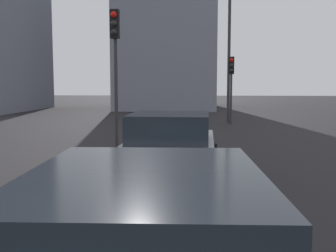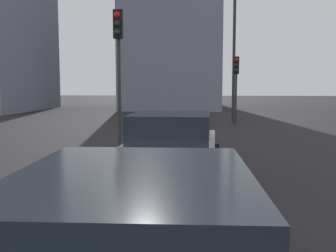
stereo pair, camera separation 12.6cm
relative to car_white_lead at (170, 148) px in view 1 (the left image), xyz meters
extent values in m
cube|color=silver|center=(0.05, 0.00, -0.14)|extent=(4.11, 1.99, 0.64)
cube|color=#1E232B|center=(-0.15, 0.00, 0.47)|extent=(1.87, 1.71, 0.59)
cylinder|color=black|center=(1.28, -0.98, -0.40)|extent=(0.65, 0.24, 0.64)
cylinder|color=black|center=(1.34, 0.90, -0.40)|extent=(0.65, 0.24, 0.64)
cylinder|color=black|center=(-1.23, -0.91, -0.40)|extent=(0.65, 0.24, 0.64)
cylinder|color=black|center=(-1.18, 0.97, -0.40)|extent=(0.65, 0.24, 0.64)
cube|color=maroon|center=(-2.01, -0.62, -0.03)|extent=(0.04, 0.20, 0.11)
cube|color=maroon|center=(-1.97, 0.73, -0.03)|extent=(0.04, 0.20, 0.11)
cube|color=#1E232B|center=(-5.93, -0.22, 0.49)|extent=(2.14, 1.68, 0.60)
cylinder|color=black|center=(-4.23, -1.06, -0.40)|extent=(0.65, 0.24, 0.64)
cylinder|color=black|center=(-4.31, 0.76, -0.40)|extent=(0.65, 0.24, 0.64)
cylinder|color=#2D2D30|center=(4.16, 2.03, 1.06)|extent=(0.11, 0.11, 3.56)
cube|color=black|center=(4.10, 2.03, 3.29)|extent=(0.21, 0.29, 0.90)
sphere|color=red|center=(3.99, 2.04, 3.56)|extent=(0.20, 0.20, 0.20)
sphere|color=black|center=(3.99, 2.04, 3.29)|extent=(0.20, 0.20, 0.20)
sphere|color=black|center=(3.99, 2.04, 3.02)|extent=(0.20, 0.20, 0.20)
cylinder|color=#2D2D30|center=(12.67, -2.38, 0.60)|extent=(0.11, 0.11, 2.65)
cube|color=black|center=(12.61, -2.37, 2.38)|extent=(0.23, 0.30, 0.90)
sphere|color=red|center=(12.50, -2.36, 2.65)|extent=(0.20, 0.20, 0.20)
sphere|color=black|center=(12.50, -2.36, 2.38)|extent=(0.20, 0.20, 0.20)
sphere|color=black|center=(12.50, -2.36, 2.11)|extent=(0.20, 0.20, 0.20)
cylinder|color=#2D2D30|center=(13.56, -2.31, 3.23)|extent=(0.16, 0.16, 7.90)
cube|color=gray|center=(28.82, 2.02, 6.73)|extent=(13.33, 8.24, 14.91)
camera|label=1|loc=(-8.60, -0.57, 1.38)|focal=42.68mm
camera|label=2|loc=(-8.59, -0.69, 1.38)|focal=42.68mm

